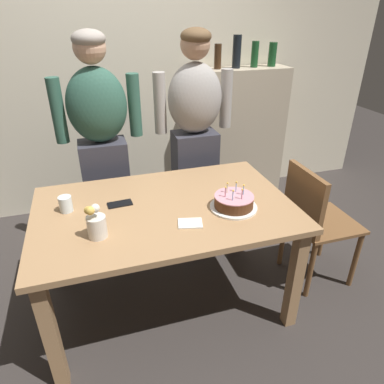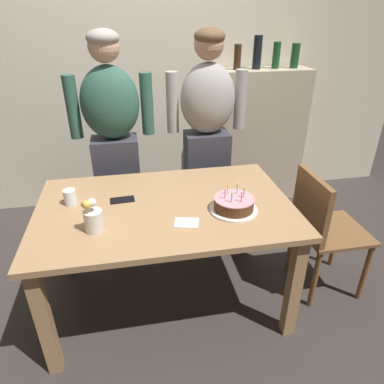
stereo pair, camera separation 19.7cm
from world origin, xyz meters
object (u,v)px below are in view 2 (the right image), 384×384
cell_phone (122,200)px  napkin_stack (186,223)px  person_woman_cardigan (207,138)px  water_glass_near (70,197)px  dining_chair (321,225)px  birthday_cake (234,205)px  flower_vase (93,218)px  person_man_bearded (115,144)px

cell_phone → napkin_stack: size_ratio=1.11×
napkin_stack → person_woman_cardigan: 1.02m
water_glass_near → dining_chair: dining_chair is taller
person_woman_cardigan → water_glass_near: bearing=32.7°
water_glass_near → napkin_stack: 0.72m
birthday_cake → cell_phone: (-0.63, 0.24, -0.03)m
birthday_cake → flower_vase: flower_vase is taller
flower_vase → cell_phone: bearing=63.8°
person_man_bearded → dining_chair: bearing=148.4°
cell_phone → person_woman_cardigan: (0.67, 0.64, 0.13)m
birthday_cake → person_man_bearded: 1.10m
cell_phone → flower_vase: flower_vase is taller
person_woman_cardigan → dining_chair: (0.59, -0.80, -0.36)m
napkin_stack → flower_vase: size_ratio=0.68×
flower_vase → dining_chair: size_ratio=0.22×
water_glass_near → napkin_stack: (0.64, -0.34, -0.04)m
cell_phone → birthday_cake: bearing=-24.5°
person_man_bearded → person_woman_cardigan: size_ratio=1.00×
cell_phone → dining_chair: size_ratio=0.17×
flower_vase → dining_chair: 1.44m
birthday_cake → person_woman_cardigan: person_woman_cardigan is taller
person_man_bearded → cell_phone: bearing=93.5°
cell_phone → person_woman_cardigan: person_woman_cardigan is taller
birthday_cake → person_woman_cardigan: 0.88m
flower_vase → person_woman_cardigan: person_woman_cardigan is taller
water_glass_near → cell_phone: water_glass_near is taller
birthday_cake → dining_chair: birthday_cake is taller
cell_phone → person_man_bearded: bearing=89.6°
birthday_cake → napkin_stack: bearing=-163.3°
person_woman_cardigan → dining_chair: 1.06m
birthday_cake → person_man_bearded: (-0.67, 0.87, 0.09)m
birthday_cake → cell_phone: size_ratio=1.91×
person_man_bearded → dining_chair: size_ratio=1.90×
person_man_bearded → dining_chair: 1.57m
birthday_cake → cell_phone: bearing=159.3°
napkin_stack → birthday_cake: bearing=16.7°
napkin_stack → person_man_bearded: bearing=111.5°
cell_phone → napkin_stack: bearing=-47.7°
person_woman_cardigan → dining_chair: size_ratio=1.90×
flower_vase → person_woman_cardigan: size_ratio=0.11×
water_glass_near → dining_chair: size_ratio=0.11×
birthday_cake → person_woman_cardigan: bearing=87.4°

